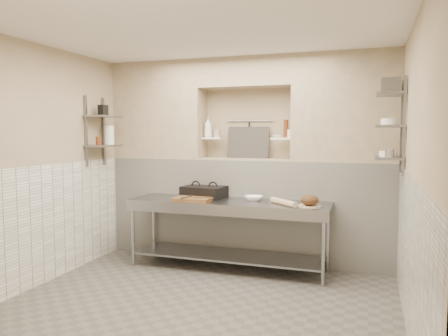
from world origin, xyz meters
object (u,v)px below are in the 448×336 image
at_px(panini_press, 204,192).
at_px(bread_loaf, 310,200).
at_px(prep_table, 228,221).
at_px(jug_left, 109,135).
at_px(bowl_alcove, 277,136).
at_px(mixing_bowl, 254,198).
at_px(bottle_soap, 208,127).
at_px(cutting_board, 193,199).
at_px(rolling_pin, 283,202).

relative_size(panini_press, bread_loaf, 2.84).
relative_size(prep_table, jug_left, 9.83).
xyz_separation_m(bowl_alcove, jug_left, (-2.28, -0.53, 0.01)).
height_order(prep_table, bread_loaf, bread_loaf).
xyz_separation_m(panini_press, jug_left, (-1.35, -0.20, 0.77)).
relative_size(mixing_bowl, bottle_soap, 0.84).
distance_m(cutting_board, jug_left, 1.56).
bearing_deg(bread_loaf, jug_left, 177.74).
height_order(panini_press, jug_left, jug_left).
relative_size(rolling_pin, jug_left, 1.77).
distance_m(cutting_board, bread_loaf, 1.50).
xyz_separation_m(bottle_soap, bowl_alcove, (1.00, -0.02, -0.12)).
bearing_deg(bottle_soap, rolling_pin, -27.81).
bearing_deg(mixing_bowl, rolling_pin, -29.37).
relative_size(cutting_board, bottle_soap, 1.69).
xyz_separation_m(prep_table, cutting_board, (-0.44, -0.12, 0.28)).
xyz_separation_m(mixing_bowl, rolling_pin, (0.44, -0.25, 0.01)).
xyz_separation_m(prep_table, mixing_bowl, (0.30, 0.16, 0.29)).
bearing_deg(prep_table, panini_press, 152.97).
relative_size(bowl_alcove, jug_left, 0.46).
xyz_separation_m(cutting_board, bread_loaf, (1.50, 0.01, 0.06)).
bearing_deg(cutting_board, bread_loaf, 0.48).
xyz_separation_m(prep_table, jug_left, (-1.76, 0.01, 1.10)).
relative_size(mixing_bowl, rolling_pin, 0.51).
bearing_deg(panini_press, prep_table, -20.81).
relative_size(cutting_board, rolling_pin, 1.03).
relative_size(prep_table, bread_loaf, 12.30).
bearing_deg(mixing_bowl, prep_table, -151.21).
bearing_deg(bread_loaf, rolling_pin, 176.28).
bearing_deg(prep_table, rolling_pin, -6.54).
xyz_separation_m(cutting_board, jug_left, (-1.32, 0.12, 0.82)).
bearing_deg(prep_table, bread_loaf, -5.69).
height_order(bread_loaf, bottle_soap, bottle_soap).
bearing_deg(bottle_soap, mixing_bowl, -26.91).
distance_m(bread_loaf, bowl_alcove, 1.13).
xyz_separation_m(prep_table, rolling_pin, (0.74, -0.08, 0.29)).
bearing_deg(panini_press, rolling_pin, -8.10).
distance_m(bottle_soap, bowl_alcove, 1.01).
height_order(prep_table, cutting_board, cutting_board).
xyz_separation_m(mixing_bowl, bowl_alcove, (0.22, 0.38, 0.80)).
bearing_deg(bottle_soap, jug_left, -156.48).
xyz_separation_m(mixing_bowl, bread_loaf, (0.76, -0.27, 0.05)).
height_order(bread_loaf, jug_left, jug_left).
bearing_deg(rolling_pin, prep_table, 173.46).
relative_size(panini_press, cutting_board, 1.24).
distance_m(cutting_board, mixing_bowl, 0.79).
bearing_deg(jug_left, prep_table, -0.18).
xyz_separation_m(rolling_pin, bottle_soap, (-1.22, 0.64, 0.92)).
bearing_deg(rolling_pin, bowl_alcove, 109.21).
distance_m(prep_table, bottle_soap, 1.42).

